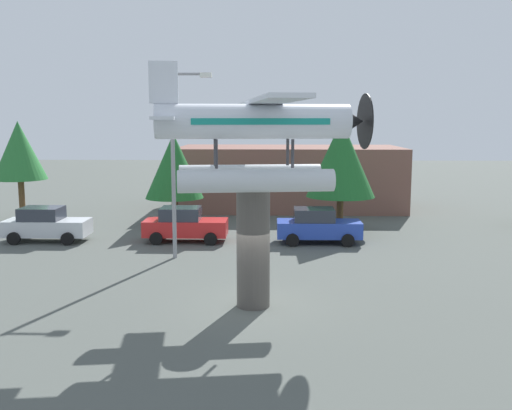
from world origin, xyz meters
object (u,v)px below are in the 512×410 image
object	(u,v)px
display_pedestal	(253,248)
streetlight_primary	(177,152)
tree_west	(19,151)
car_far_blue	(318,226)
car_near_silver	(46,224)
car_mid_red	(185,224)
floatplane_monument	(257,137)
tree_center_back	(341,159)
storefront_building	(289,177)
tree_east	(174,166)

from	to	relation	value
display_pedestal	streetlight_primary	bearing A→B (deg)	118.10
streetlight_primary	tree_west	size ratio (longest dim) A/B	1.35
car_far_blue	tree_west	size ratio (longest dim) A/B	0.69
car_near_silver	tree_west	bearing A→B (deg)	122.66
car_near_silver	car_mid_red	size ratio (longest dim) A/B	1.00
floatplane_monument	tree_center_back	distance (m)	13.49
car_far_blue	car_mid_red	bearing A→B (deg)	178.73
streetlight_primary	tree_west	xyz separation A→B (m)	(-11.18, 9.27, -0.45)
streetlight_primary	storefront_building	distance (m)	16.42
car_near_silver	car_mid_red	distance (m)	7.08
floatplane_monument	display_pedestal	bearing A→B (deg)	180.00
car_near_silver	storefront_building	world-z (taller)	storefront_building
display_pedestal	storefront_building	world-z (taller)	storefront_building
storefront_building	tree_center_back	size ratio (longest dim) A/B	2.50
tree_west	tree_center_back	world-z (taller)	tree_center_back
floatplane_monument	car_far_blue	world-z (taller)	floatplane_monument
car_near_silver	storefront_building	size ratio (longest dim) A/B	0.27
display_pedestal	car_near_silver	xyz separation A→B (m)	(-10.93, 10.00, -1.09)
floatplane_monument	streetlight_primary	xyz separation A→B (m)	(-3.70, 6.68, -0.88)
floatplane_monument	streetlight_primary	distance (m)	7.69
floatplane_monument	car_near_silver	bearing A→B (deg)	130.29
tree_center_back	streetlight_primary	bearing A→B (deg)	-142.44
storefront_building	floatplane_monument	bearing A→B (deg)	-94.26
tree_west	car_near_silver	bearing A→B (deg)	-57.34
floatplane_monument	storefront_building	xyz separation A→B (m)	(1.64, 21.98, -3.48)
tree_west	tree_east	bearing A→B (deg)	-8.42
car_mid_red	tree_east	size ratio (longest dim) A/B	0.78
car_mid_red	tree_center_back	size ratio (longest dim) A/B	0.68
car_far_blue	storefront_building	bearing A→B (deg)	95.36
car_mid_red	tree_center_back	xyz separation A→B (m)	(8.15, 2.56, 3.18)
tree_center_back	car_mid_red	bearing A→B (deg)	-162.57
floatplane_monument	tree_west	bearing A→B (deg)	125.39
car_near_silver	tree_west	world-z (taller)	tree_west
car_far_blue	tree_east	world-z (taller)	tree_east
car_mid_red	tree_center_back	world-z (taller)	tree_center_back
car_far_blue	tree_east	distance (m)	9.53
display_pedestal	car_near_silver	distance (m)	14.86
floatplane_monument	tree_west	world-z (taller)	floatplane_monument
car_mid_red	storefront_building	xyz separation A→B (m)	(5.62, 11.81, 1.26)
car_near_silver	floatplane_monument	bearing A→B (deg)	-42.08
storefront_building	tree_east	distance (m)	10.23
display_pedestal	car_near_silver	bearing A→B (deg)	137.53
car_near_silver	streetlight_primary	distance (m)	8.94
car_mid_red	display_pedestal	bearing A→B (deg)	-69.27
storefront_building	tree_east	world-z (taller)	tree_east
display_pedestal	car_far_blue	xyz separation A→B (m)	(2.89, 10.04, -1.09)
car_far_blue	tree_center_back	bearing A→B (deg)	62.52
tree_center_back	tree_west	bearing A→B (deg)	170.41
tree_center_back	floatplane_monument	bearing A→B (deg)	-108.13
car_near_silver	storefront_building	distance (m)	17.51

